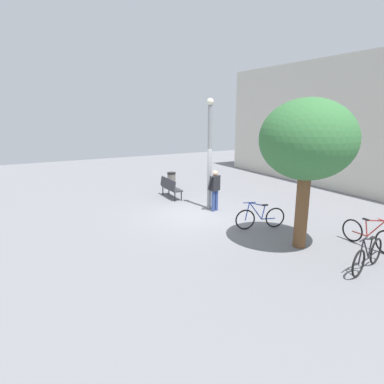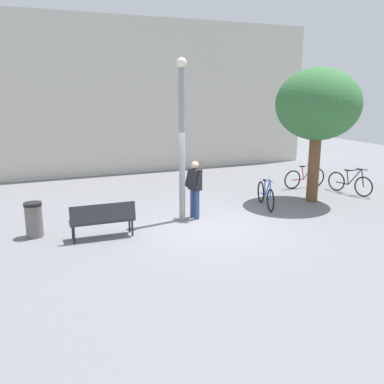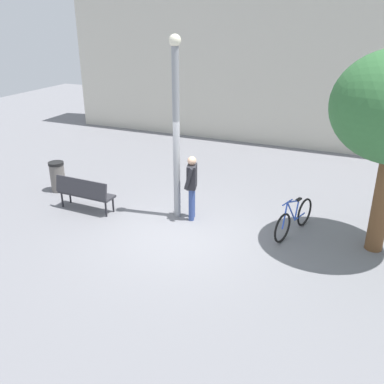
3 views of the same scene
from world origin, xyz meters
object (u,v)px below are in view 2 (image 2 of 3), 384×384
(lamppost, at_px, (182,135))
(bicycle_red, at_px, (305,178))
(plaza_tree, at_px, (318,105))
(trash_bin, at_px, (34,220))
(bicycle_black, at_px, (350,183))
(bicycle_blue, at_px, (266,195))
(person_by_lamppost, at_px, (195,186))
(park_bench, at_px, (103,218))

(lamppost, relative_size, bicycle_red, 2.46)
(plaza_tree, distance_m, trash_bin, 9.12)
(bicycle_black, relative_size, bicycle_blue, 1.01)
(person_by_lamppost, height_order, bicycle_red, person_by_lamppost)
(bicycle_blue, xyz_separation_m, trash_bin, (-6.90, -0.11, 0.07))
(bicycle_blue, bearing_deg, trash_bin, -179.11)
(lamppost, relative_size, park_bench, 2.77)
(plaza_tree, distance_m, bicycle_blue, 3.30)
(bicycle_blue, bearing_deg, plaza_tree, -0.15)
(person_by_lamppost, distance_m, bicycle_red, 5.77)
(park_bench, relative_size, bicycle_red, 0.89)
(park_bench, xyz_separation_m, trash_bin, (-1.57, 0.82, -0.10))
(trash_bin, bearing_deg, bicycle_blue, 0.89)
(bicycle_red, distance_m, bicycle_black, 1.66)
(plaza_tree, relative_size, bicycle_black, 2.44)
(bicycle_red, distance_m, trash_bin, 9.92)
(person_by_lamppost, height_order, bicycle_blue, person_by_lamppost)
(trash_bin, bearing_deg, plaza_tree, 0.67)
(bicycle_black, bearing_deg, plaza_tree, -169.97)
(lamppost, distance_m, person_by_lamppost, 1.53)
(park_bench, relative_size, bicycle_blue, 0.92)
(plaza_tree, xyz_separation_m, bicycle_red, (1.04, 1.74, -2.76))
(lamppost, bearing_deg, park_bench, -164.30)
(person_by_lamppost, relative_size, plaza_tree, 0.39)
(lamppost, height_order, bicycle_red, lamppost)
(lamppost, distance_m, trash_bin, 4.44)
(person_by_lamppost, height_order, trash_bin, person_by_lamppost)
(person_by_lamppost, distance_m, park_bench, 2.90)
(park_bench, bearing_deg, lamppost, 15.70)
(plaza_tree, bearing_deg, bicycle_red, 59.07)
(lamppost, relative_size, person_by_lamppost, 2.67)
(lamppost, distance_m, park_bench, 3.13)
(person_by_lamppost, relative_size, trash_bin, 1.87)
(bicycle_blue, height_order, trash_bin, bicycle_blue)
(bicycle_blue, bearing_deg, lamppost, -175.08)
(bicycle_red, bearing_deg, lamppost, -161.02)
(trash_bin, bearing_deg, bicycle_red, 10.71)
(bicycle_red, bearing_deg, bicycle_blue, -148.62)
(bicycle_red, bearing_deg, trash_bin, -169.29)
(bicycle_red, xyz_separation_m, trash_bin, (-9.75, -1.84, 0.07))
(lamppost, xyz_separation_m, bicycle_blue, (2.94, 0.25, -2.06))
(trash_bin, bearing_deg, lamppost, -2.11)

